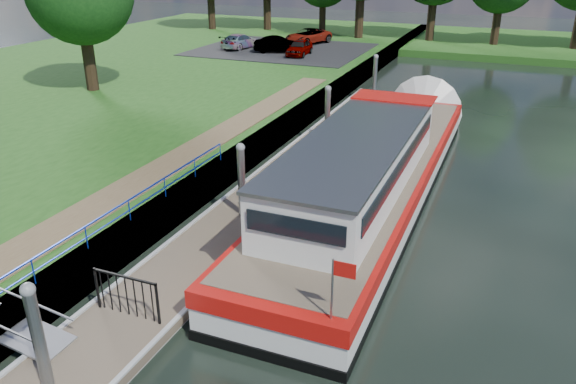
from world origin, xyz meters
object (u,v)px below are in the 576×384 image
at_px(car_b, 278,44).
at_px(car_d, 308,36).
at_px(barge, 377,168).
at_px(pontoon, 292,174).
at_px(car_c, 240,41).
at_px(car_a, 299,47).

distance_m(car_b, car_d, 5.24).
height_order(barge, car_b, barge).
distance_m(pontoon, car_b, 25.69).
relative_size(barge, car_c, 5.05).
xyz_separation_m(car_b, car_c, (-3.83, 0.71, -0.04)).
relative_size(barge, car_b, 5.41).
relative_size(car_b, car_c, 0.93).
height_order(car_c, car_d, car_d).
relative_size(car_a, car_d, 0.77).
distance_m(barge, car_c, 30.27).
bearing_deg(car_d, car_b, -77.12).
relative_size(car_c, car_d, 0.89).
xyz_separation_m(car_a, car_d, (-1.44, 5.79, 0.04)).
bearing_deg(car_c, barge, 134.94).
bearing_deg(car_d, pontoon, -50.30).
bearing_deg(car_d, barge, -44.31).
distance_m(barge, car_a, 25.98).
distance_m(car_b, car_c, 3.90).
height_order(pontoon, car_c, car_c).
xyz_separation_m(pontoon, car_a, (-8.52, 22.75, 1.27)).
relative_size(pontoon, barge, 1.42).
relative_size(pontoon, car_d, 6.35).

